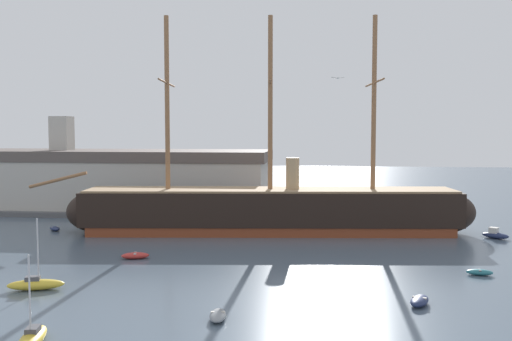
{
  "coord_description": "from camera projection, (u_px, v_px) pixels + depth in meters",
  "views": [
    {
      "loc": [
        6.67,
        -19.94,
        13.73
      ],
      "look_at": [
        0.04,
        38.12,
        9.59
      ],
      "focal_mm": 39.77,
      "sensor_mm": 36.0,
      "label": 1
    }
  ],
  "objects": [
    {
      "name": "dinghy_alongside_stern",
      "position": [
        480.0,
        272.0,
        53.76
      ],
      "size": [
        2.55,
        1.35,
        0.58
      ],
      "color": "#236670",
      "rests_on": "ground"
    },
    {
      "name": "sailboat_mid_left",
      "position": [
        36.0,
        284.0,
        48.8
      ],
      "size": [
        4.98,
        2.7,
        6.21
      ],
      "color": "gold",
      "rests_on": "ground"
    },
    {
      "name": "sailboat_distant_centre",
      "position": [
        276.0,
        221.0,
        83.8
      ],
      "size": [
        1.44,
        3.38,
        4.27
      ],
      "color": "silver",
      "rests_on": "ground"
    },
    {
      "name": "seagull_in_flight",
      "position": [
        338.0,
        78.0,
        45.38
      ],
      "size": [
        1.06,
        0.42,
        0.13
      ],
      "color": "silver"
    },
    {
      "name": "tall_ship",
      "position": [
        270.0,
        210.0,
        75.82
      ],
      "size": [
        59.78,
        14.65,
        28.76
      ],
      "color": "brown",
      "rests_on": "ground"
    },
    {
      "name": "sailboat_foreground_left",
      "position": [
        32.0,
        338.0,
        36.18
      ],
      "size": [
        2.22,
        4.73,
        5.93
      ],
      "color": "gold",
      "rests_on": "ground"
    },
    {
      "name": "motorboat_far_right",
      "position": [
        495.0,
        235.0,
        72.06
      ],
      "size": [
        3.5,
        3.09,
        1.4
      ],
      "color": "#1E284C",
      "rests_on": "ground"
    },
    {
      "name": "dinghy_mid_right",
      "position": [
        419.0,
        301.0,
        44.53
      ],
      "size": [
        2.29,
        3.18,
        0.69
      ],
      "color": "#1E284C",
      "rests_on": "ground"
    },
    {
      "name": "dinghy_near_centre",
      "position": [
        218.0,
        315.0,
        41.08
      ],
      "size": [
        1.47,
        2.84,
        0.65
      ],
      "color": "gray",
      "rests_on": "ground"
    },
    {
      "name": "dockside_warehouse_left",
      "position": [
        106.0,
        181.0,
        96.87
      ],
      "size": [
        60.28,
        18.03,
        16.15
      ],
      "color": "#565659",
      "rests_on": "ground"
    },
    {
      "name": "dinghy_far_left",
      "position": [
        55.0,
        229.0,
        77.66
      ],
      "size": [
        2.49,
        2.56,
        0.59
      ],
      "color": "#1E284C",
      "rests_on": "ground"
    },
    {
      "name": "dinghy_alongside_bow",
      "position": [
        135.0,
        256.0,
        60.64
      ],
      "size": [
        3.16,
        2.01,
        0.69
      ],
      "color": "#B22D28",
      "rests_on": "ground"
    }
  ]
}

